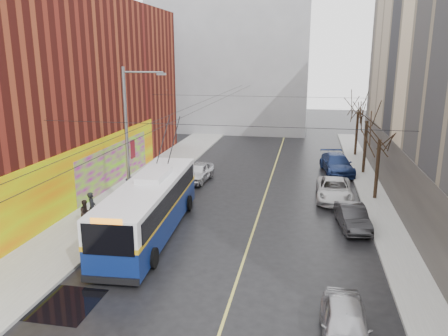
# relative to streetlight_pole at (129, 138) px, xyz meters

# --- Properties ---
(ground) EXTENTS (140.00, 140.00, 0.00)m
(ground) POSITION_rel_streetlight_pole_xyz_m (6.14, -10.00, -4.85)
(ground) COLOR black
(ground) RESTS_ON ground
(sidewalk_left) EXTENTS (4.00, 60.00, 0.15)m
(sidewalk_left) POSITION_rel_streetlight_pole_xyz_m (-1.86, 2.00, -4.77)
(sidewalk_left) COLOR gray
(sidewalk_left) RESTS_ON ground
(sidewalk_right) EXTENTS (2.00, 60.00, 0.15)m
(sidewalk_right) POSITION_rel_streetlight_pole_xyz_m (15.14, 2.00, -4.77)
(sidewalk_right) COLOR gray
(sidewalk_right) RESTS_ON ground
(lane_line) EXTENTS (0.12, 50.00, 0.01)m
(lane_line) POSITION_rel_streetlight_pole_xyz_m (7.64, 4.00, -4.84)
(lane_line) COLOR #BFB74C
(lane_line) RESTS_ON ground
(building_left) EXTENTS (12.11, 36.00, 14.00)m
(building_left) POSITION_rel_streetlight_pole_xyz_m (-9.85, 3.99, 2.14)
(building_left) COLOR #581711
(building_left) RESTS_ON ground
(building_far) EXTENTS (20.50, 12.10, 18.00)m
(building_far) POSITION_rel_streetlight_pole_xyz_m (0.14, 34.99, 4.17)
(building_far) COLOR gray
(building_far) RESTS_ON ground
(streetlight_pole) EXTENTS (2.65, 0.60, 9.00)m
(streetlight_pole) POSITION_rel_streetlight_pole_xyz_m (0.00, 0.00, 0.00)
(streetlight_pole) COLOR slate
(streetlight_pole) RESTS_ON ground
(catenary_wires) EXTENTS (18.00, 60.00, 0.22)m
(catenary_wires) POSITION_rel_streetlight_pole_xyz_m (3.60, 4.77, 1.40)
(catenary_wires) COLOR black
(tree_near) EXTENTS (3.20, 3.20, 6.40)m
(tree_near) POSITION_rel_streetlight_pole_xyz_m (15.14, 6.00, 0.13)
(tree_near) COLOR black
(tree_near) RESTS_ON ground
(tree_mid) EXTENTS (3.20, 3.20, 6.68)m
(tree_mid) POSITION_rel_streetlight_pole_xyz_m (15.14, 13.00, 0.41)
(tree_mid) COLOR black
(tree_mid) RESTS_ON ground
(tree_far) EXTENTS (3.20, 3.20, 6.57)m
(tree_far) POSITION_rel_streetlight_pole_xyz_m (15.14, 20.00, 0.30)
(tree_far) COLOR black
(tree_far) RESTS_ON ground
(puddle) EXTENTS (2.76, 2.72, 0.01)m
(puddle) POSITION_rel_streetlight_pole_xyz_m (1.10, -10.03, -4.84)
(puddle) COLOR black
(puddle) RESTS_ON ground
(pigeons_flying) EXTENTS (3.38, 3.29, 1.08)m
(pigeons_flying) POSITION_rel_streetlight_pole_xyz_m (4.03, 0.23, 2.69)
(pigeons_flying) COLOR slate
(trolleybus) EXTENTS (3.39, 12.26, 5.75)m
(trolleybus) POSITION_rel_streetlight_pole_xyz_m (2.10, -2.53, -3.25)
(trolleybus) COLOR #0B1B53
(trolleybus) RESTS_ON ground
(parked_car_a) EXTENTS (1.67, 4.10, 1.39)m
(parked_car_a) POSITION_rel_streetlight_pole_xyz_m (11.94, -10.42, -4.15)
(parked_car_a) COLOR #ABABB0
(parked_car_a) RESTS_ON ground
(parked_car_b) EXTENTS (1.95, 4.19, 1.33)m
(parked_car_b) POSITION_rel_streetlight_pole_xyz_m (13.14, 0.43, -4.18)
(parked_car_b) COLOR #262628
(parked_car_b) RESTS_ON ground
(parked_car_c) EXTENTS (2.40, 5.14, 1.42)m
(parked_car_c) POSITION_rel_streetlight_pole_xyz_m (12.37, 5.53, -4.13)
(parked_car_c) COLOR silver
(parked_car_c) RESTS_ON ground
(parked_car_d) EXTENTS (3.03, 5.73, 1.58)m
(parked_car_d) POSITION_rel_streetlight_pole_xyz_m (12.95, 12.86, -4.06)
(parked_car_d) COLOR navy
(parked_car_d) RESTS_ON ground
(following_car) EXTENTS (2.11, 4.41, 1.45)m
(following_car) POSITION_rel_streetlight_pole_xyz_m (2.04, 8.26, -4.12)
(following_car) COLOR silver
(following_car) RESTS_ON ground
(pedestrian_a) EXTENTS (0.66, 0.80, 1.86)m
(pedestrian_a) POSITION_rel_streetlight_pole_xyz_m (-1.65, -2.02, -3.77)
(pedestrian_a) COLOR black
(pedestrian_a) RESTS_ON sidewalk_left
(pedestrian_b) EXTENTS (0.95, 0.99, 1.60)m
(pedestrian_b) POSITION_rel_streetlight_pole_xyz_m (-1.69, -2.69, -3.89)
(pedestrian_b) COLOR black
(pedestrian_b) RESTS_ON sidewalk_left
(pedestrian_c) EXTENTS (0.94, 1.20, 1.63)m
(pedestrian_c) POSITION_rel_streetlight_pole_xyz_m (-1.15, 2.39, -3.88)
(pedestrian_c) COLOR black
(pedestrian_c) RESTS_ON sidewalk_left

